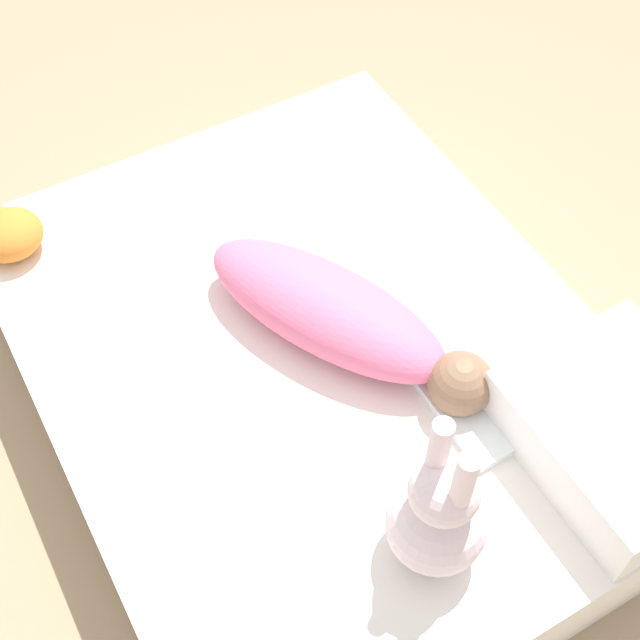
% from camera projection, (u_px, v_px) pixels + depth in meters
% --- Properties ---
extents(ground_plane, '(12.00, 12.00, 0.00)m').
position_uv_depth(ground_plane, '(315.00, 402.00, 1.86)').
color(ground_plane, '#9E8466').
extents(bed_mattress, '(1.29, 1.01, 0.21)m').
position_uv_depth(bed_mattress, '(315.00, 374.00, 1.77)').
color(bed_mattress, white).
rests_on(bed_mattress, ground_plane).
extents(burp_cloth, '(0.24, 0.18, 0.02)m').
position_uv_depth(burp_cloth, '(483.00, 398.00, 1.60)').
color(burp_cloth, white).
rests_on(burp_cloth, bed_mattress).
extents(swaddled_baby, '(0.59, 0.39, 0.13)m').
position_uv_depth(swaddled_baby, '(340.00, 317.00, 1.64)').
color(swaddled_baby, pink).
rests_on(swaddled_baby, bed_mattress).
extents(pillow, '(0.37, 0.32, 0.12)m').
position_uv_depth(pillow, '(622.00, 432.00, 1.50)').
color(pillow, white).
rests_on(pillow, bed_mattress).
extents(bunny_plush, '(0.16, 0.16, 0.34)m').
position_uv_depth(bunny_plush, '(439.00, 515.00, 1.35)').
color(bunny_plush, silver).
rests_on(bunny_plush, bed_mattress).
extents(turtle_plush, '(0.16, 0.14, 0.09)m').
position_uv_depth(turtle_plush, '(8.00, 234.00, 1.79)').
color(turtle_plush, orange).
rests_on(turtle_plush, bed_mattress).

